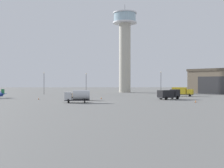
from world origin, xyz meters
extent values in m
plane|color=slate|center=(0.00, 0.00, 0.00)|extent=(400.00, 400.00, 0.00)
cylinder|color=#B2AD9E|center=(12.47, 64.81, 16.55)|extent=(5.49, 5.49, 33.09)
cylinder|color=silver|center=(12.47, 64.81, 33.39)|extent=(11.42, 11.42, 0.60)
cylinder|color=#99B7C6|center=(12.47, 64.81, 35.72)|extent=(10.50, 10.50, 4.06)
cylinder|color=silver|center=(12.47, 64.81, 38.00)|extent=(11.42, 11.42, 0.50)
cylinder|color=#38383D|center=(12.47, 64.81, 40.25)|extent=(0.16, 0.16, 4.00)
cube|color=#7A6B56|center=(53.90, 52.39, 4.86)|extent=(28.96, 29.03, 9.72)
cube|color=brown|center=(53.90, 52.39, 10.22)|extent=(29.80, 29.88, 1.00)
cube|color=#38383A|center=(47.21, 45.88, 3.64)|extent=(8.72, 8.97, 7.29)
cone|color=#2847A8|center=(-28.97, 17.53, 1.25)|extent=(1.51, 1.19, 0.88)
cube|color=#287A42|center=(-28.97, 17.53, 2.01)|extent=(1.04, 0.38, 1.61)
cube|color=#2847A8|center=(-28.97, 17.53, 1.39)|extent=(1.55, 2.96, 0.09)
cube|color=#38383D|center=(19.96, 10.09, 0.62)|extent=(6.86, 5.15, 0.24)
cube|color=black|center=(22.09, 11.38, 1.79)|extent=(2.84, 2.96, 2.09)
cube|color=#99B7C6|center=(22.87, 11.85, 2.20)|extent=(1.08, 1.70, 1.05)
cube|color=black|center=(19.01, 9.51, 1.68)|extent=(5.19, 4.38, 1.89)
cylinder|color=black|center=(21.50, 12.23, 0.50)|extent=(0.75, 1.00, 1.00)
cylinder|color=black|center=(22.56, 10.47, 0.50)|extent=(0.75, 1.00, 1.00)
cylinder|color=black|center=(17.66, 9.90, 0.50)|extent=(0.75, 1.00, 1.00)
cylinder|color=black|center=(18.72, 8.14, 0.50)|extent=(0.75, 1.00, 1.00)
cube|color=#38383D|center=(-5.52, 8.85, 0.62)|extent=(5.84, 6.01, 0.24)
cube|color=orange|center=(-3.94, 7.18, 1.54)|extent=(3.05, 3.02, 1.61)
cube|color=#99B7C6|center=(-3.37, 6.58, 1.87)|extent=(1.60, 1.53, 0.80)
cube|color=brown|center=(-6.24, 9.60, 0.82)|extent=(4.77, 4.84, 0.16)
cube|color=#997547|center=(-6.53, 9.92, 1.35)|extent=(1.41, 1.41, 0.90)
cylinder|color=black|center=(-3.17, 8.01, 0.50)|extent=(0.91, 0.89, 1.00)
cylinder|color=black|center=(-4.81, 6.45, 0.50)|extent=(0.91, 0.89, 1.00)
cylinder|color=black|center=(-6.02, 11.01, 0.50)|extent=(0.91, 0.89, 1.00)
cylinder|color=black|center=(-7.66, 9.46, 0.50)|extent=(0.91, 0.89, 1.00)
cube|color=#38383D|center=(-5.00, -1.51, 0.62)|extent=(5.96, 2.19, 0.24)
cube|color=#B7BABF|center=(-7.11, -1.61, 1.65)|extent=(1.76, 2.48, 1.82)
cube|color=#99B7C6|center=(-7.88, -1.64, 2.02)|extent=(0.18, 2.04, 0.91)
cylinder|color=#B7BABF|center=(-4.03, -1.46, 1.88)|extent=(4.04, 2.46, 2.28)
cylinder|color=black|center=(-7.00, -2.68, 0.50)|extent=(0.32, 1.01, 1.00)
cylinder|color=black|center=(-7.10, -0.52, 0.50)|extent=(0.32, 1.01, 1.00)
cylinder|color=black|center=(-3.19, -2.51, 0.50)|extent=(0.32, 1.01, 1.00)
cylinder|color=black|center=(-3.29, -0.35, 0.50)|extent=(0.32, 1.01, 1.00)
cube|color=#38383D|center=(29.24, 27.47, 0.62)|extent=(7.15, 5.04, 0.24)
cube|color=gold|center=(31.49, 26.23, 1.62)|extent=(2.86, 2.97, 1.75)
cube|color=#99B7C6|center=(32.32, 25.78, 1.97)|extent=(1.01, 1.75, 0.88)
cube|color=gold|center=(28.23, 28.02, 1.93)|extent=(5.35, 4.34, 2.37)
cylinder|color=black|center=(31.93, 27.17, 0.50)|extent=(0.72, 1.01, 1.00)
cylinder|color=black|center=(30.94, 25.36, 0.50)|extent=(0.72, 1.01, 1.00)
cylinder|color=black|center=(27.85, 29.40, 0.50)|extent=(0.72, 1.01, 1.00)
cylinder|color=black|center=(26.86, 27.59, 0.50)|extent=(0.72, 1.01, 1.00)
cylinder|color=#38383D|center=(24.42, 40.03, 4.32)|extent=(0.18, 0.18, 8.64)
sphere|color=#F9E5B2|center=(24.42, 40.03, 8.86)|extent=(0.44, 0.44, 0.44)
cylinder|color=#38383D|center=(-5.01, 42.86, 4.02)|extent=(0.18, 0.18, 8.05)
sphere|color=#F9E5B2|center=(-5.01, 42.86, 8.27)|extent=(0.44, 0.44, 0.44)
cylinder|color=#38383D|center=(-21.92, 44.34, 4.21)|extent=(0.18, 0.18, 8.42)
sphere|color=#F9E5B2|center=(-21.92, 44.34, 8.64)|extent=(0.44, 0.44, 0.44)
cube|color=black|center=(0.82, 13.32, 0.02)|extent=(0.36, 0.36, 0.04)
cone|color=orange|center=(0.82, 13.32, 0.31)|extent=(0.30, 0.30, 0.54)
cylinder|color=white|center=(0.82, 13.32, 0.34)|extent=(0.21, 0.21, 0.08)
cube|color=black|center=(23.38, -2.23, 0.02)|extent=(0.36, 0.36, 0.04)
cone|color=orange|center=(23.38, -2.23, 0.38)|extent=(0.30, 0.30, 0.69)
cylinder|color=white|center=(23.38, -2.23, 0.42)|extent=(0.21, 0.21, 0.08)
cube|color=black|center=(-16.89, 11.27, 0.02)|extent=(0.36, 0.36, 0.04)
cone|color=orange|center=(-16.89, 11.27, 0.31)|extent=(0.30, 0.30, 0.55)
cylinder|color=white|center=(-16.89, 11.27, 0.34)|extent=(0.21, 0.21, 0.08)
camera|label=1|loc=(0.28, -67.79, 4.90)|focal=44.50mm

